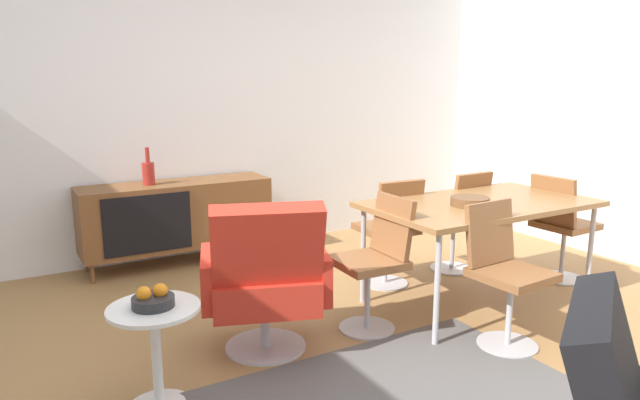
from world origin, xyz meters
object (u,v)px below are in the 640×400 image
(dining_table, at_px, (480,207))
(side_table_round, at_px, (156,345))
(dining_chair_far_end, at_px, (561,223))
(fruit_bowl, at_px, (153,299))
(vase_cobalt, at_px, (148,172))
(sideboard, at_px, (177,214))
(dining_chair_near_window, at_px, (376,258))
(dining_chair_back_right, at_px, (459,217))
(dining_chair_back_left, at_px, (391,228))
(lounge_chair_red, at_px, (265,277))
(wooden_bowl_on_table, at_px, (470,201))
(dining_chair_front_left, at_px, (504,269))

(dining_table, relative_size, side_table_round, 3.08)
(dining_chair_far_end, distance_m, fruit_bowl, 3.24)
(vase_cobalt, bearing_deg, dining_chair_far_end, -35.55)
(dining_chair_far_end, height_order, fruit_bowl, dining_chair_far_end)
(sideboard, height_order, dining_chair_near_window, dining_chair_near_window)
(sideboard, xyz_separation_m, dining_table, (1.61, -1.94, 0.26))
(vase_cobalt, xyz_separation_m, dining_chair_back_right, (2.18, -1.38, -0.36))
(dining_chair_far_end, xyz_separation_m, dining_chair_back_left, (-1.24, 0.56, 0.00))
(dining_chair_back_left, bearing_deg, lounge_chair_red, -157.49)
(side_table_round, bearing_deg, fruit_bowl, 92.10)
(dining_table, bearing_deg, dining_chair_far_end, -0.13)
(sideboard, height_order, wooden_bowl_on_table, wooden_bowl_on_table)
(dining_chair_front_left, relative_size, lounge_chair_red, 0.90)
(sideboard, relative_size, side_table_round, 3.08)
(dining_table, xyz_separation_m, fruit_bowl, (-2.34, -0.22, -0.14))
(dining_chair_far_end, bearing_deg, dining_chair_back_right, 133.75)
(sideboard, xyz_separation_m, wooden_bowl_on_table, (1.44, -2.00, 0.33))
(vase_cobalt, relative_size, dining_chair_far_end, 0.37)
(wooden_bowl_on_table, bearing_deg, dining_chair_front_left, -110.71)
(dining_chair_back_left, bearing_deg, vase_cobalt, 136.87)
(side_table_round, bearing_deg, vase_cobalt, 76.61)
(sideboard, height_order, dining_table, dining_table)
(lounge_chair_red, bearing_deg, sideboard, 88.82)
(wooden_bowl_on_table, relative_size, dining_chair_front_left, 0.30)
(wooden_bowl_on_table, relative_size, dining_chair_far_end, 0.30)
(dining_chair_back_right, bearing_deg, side_table_round, -163.79)
(dining_chair_back_right, distance_m, lounge_chair_red, 2.07)
(vase_cobalt, height_order, fruit_bowl, vase_cobalt)
(dining_chair_near_window, bearing_deg, fruit_bowl, -171.38)
(sideboard, xyz_separation_m, dining_chair_back_right, (1.96, -1.38, 0.03))
(wooden_bowl_on_table, xyz_separation_m, dining_chair_back_right, (0.52, 0.63, -0.30))
(sideboard, relative_size, dining_table, 1.00)
(sideboard, distance_m, vase_cobalt, 0.44)
(wooden_bowl_on_table, xyz_separation_m, side_table_round, (-2.17, -0.16, -0.45))
(dining_chair_back_right, bearing_deg, fruit_bowl, -163.83)
(dining_chair_back_right, bearing_deg, sideboard, 144.92)
(wooden_bowl_on_table, relative_size, dining_chair_near_window, 0.30)
(vase_cobalt, bearing_deg, lounge_chair_red, -84.68)
(wooden_bowl_on_table, relative_size, lounge_chair_red, 0.27)
(dining_chair_far_end, distance_m, lounge_chair_red, 2.54)
(dining_chair_back_right, distance_m, dining_chair_front_left, 1.32)
(dining_chair_front_left, xyz_separation_m, dining_chair_near_window, (-0.54, 0.56, 0.00))
(dining_table, relative_size, lounge_chair_red, 1.69)
(dining_chair_front_left, distance_m, side_table_round, 2.02)
(lounge_chair_red, distance_m, side_table_round, 0.75)
(wooden_bowl_on_table, xyz_separation_m, lounge_chair_red, (-1.48, 0.09, -0.30))
(dining_chair_far_end, bearing_deg, dining_chair_back_left, 155.71)
(dining_chair_near_window, bearing_deg, dining_chair_back_left, 46.38)
(dining_chair_far_end, relative_size, side_table_round, 1.65)
(dining_chair_front_left, xyz_separation_m, side_table_round, (-1.99, 0.33, -0.15))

